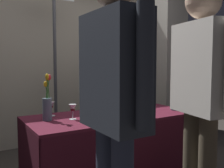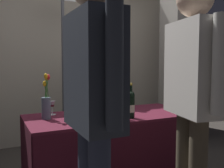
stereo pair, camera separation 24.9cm
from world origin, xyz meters
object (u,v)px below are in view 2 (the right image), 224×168
(flower_vase, at_px, (46,104))
(taster_foreground_right, at_px, (193,86))
(wine_glass_near_vendor, at_px, (121,102))
(wine_glass_near_taster, at_px, (71,108))
(concrete_pillar, at_px, (179,35))
(wine_glass_mid, at_px, (52,105))
(vendor_presenter, at_px, (99,79))
(booth_signpost, at_px, (63,53))
(tasting_table, at_px, (112,136))
(display_bottle_0, at_px, (109,105))
(featured_wine_bottle, at_px, (119,102))

(flower_vase, bearing_deg, taster_foreground_right, -52.12)
(wine_glass_near_vendor, xyz_separation_m, flower_vase, (-0.82, -0.09, 0.05))
(wine_glass_near_taster, bearing_deg, wine_glass_near_vendor, 15.34)
(concrete_pillar, height_order, wine_glass_mid, concrete_pillar)
(vendor_presenter, height_order, taster_foreground_right, taster_foreground_right)
(wine_glass_near_taster, relative_size, booth_signpost, 0.06)
(taster_foreground_right, distance_m, booth_signpost, 2.19)
(flower_vase, distance_m, booth_signpost, 1.33)
(tasting_table, height_order, display_bottle_0, display_bottle_0)
(display_bottle_0, relative_size, booth_signpost, 0.15)
(vendor_presenter, distance_m, taster_foreground_right, 1.68)
(featured_wine_bottle, height_order, flower_vase, flower_vase)
(tasting_table, relative_size, booth_signpost, 0.73)
(wine_glass_near_taster, xyz_separation_m, vendor_presenter, (0.60, 0.75, 0.21))
(booth_signpost, bearing_deg, taster_foreground_right, -81.74)
(wine_glass_mid, distance_m, flower_vase, 0.20)
(vendor_presenter, bearing_deg, concrete_pillar, 94.62)
(wine_glass_near_vendor, bearing_deg, wine_glass_near_taster, -164.66)
(wine_glass_near_vendor, relative_size, taster_foreground_right, 0.07)
(featured_wine_bottle, height_order, wine_glass_near_vendor, featured_wine_bottle)
(display_bottle_0, xyz_separation_m, booth_signpost, (-0.01, 1.46, 0.51))
(concrete_pillar, height_order, wine_glass_near_vendor, concrete_pillar)
(display_bottle_0, relative_size, vendor_presenter, 0.19)
(wine_glass_near_taster, relative_size, taster_foreground_right, 0.08)
(vendor_presenter, relative_size, booth_signpost, 0.76)
(tasting_table, bearing_deg, wine_glass_mid, 156.16)
(concrete_pillar, distance_m, booth_signpost, 1.78)
(wine_glass_near_vendor, bearing_deg, taster_foreground_right, -91.92)
(flower_vase, bearing_deg, wine_glass_mid, 62.52)
(featured_wine_bottle, distance_m, display_bottle_0, 0.14)
(booth_signpost, bearing_deg, wine_glass_near_vendor, -71.63)
(concrete_pillar, xyz_separation_m, flower_vase, (-2.19, -0.81, -0.80))
(display_bottle_0, xyz_separation_m, flower_vase, (-0.47, 0.32, -0.00))
(taster_foreground_right, bearing_deg, tasting_table, 20.52)
(flower_vase, bearing_deg, wine_glass_near_taster, -19.23)
(tasting_table, relative_size, flower_vase, 3.99)
(concrete_pillar, relative_size, vendor_presenter, 1.95)
(flower_vase, bearing_deg, booth_signpost, 67.73)
(wine_glass_near_taster, distance_m, booth_signpost, 1.36)
(featured_wine_bottle, height_order, taster_foreground_right, taster_foreground_right)
(concrete_pillar, relative_size, booth_signpost, 1.48)
(wine_glass_mid, height_order, taster_foreground_right, taster_foreground_right)
(wine_glass_mid, distance_m, wine_glass_near_taster, 0.27)
(tasting_table, distance_m, flower_vase, 0.73)
(wine_glass_near_taster, relative_size, flower_vase, 0.33)
(featured_wine_bottle, xyz_separation_m, flower_vase, (-0.60, 0.27, -0.01))
(wine_glass_near_vendor, height_order, vendor_presenter, vendor_presenter)
(taster_foreground_right, bearing_deg, concrete_pillar, -26.40)
(featured_wine_bottle, bearing_deg, booth_signpost, 95.35)
(wine_glass_near_taster, height_order, vendor_presenter, vendor_presenter)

